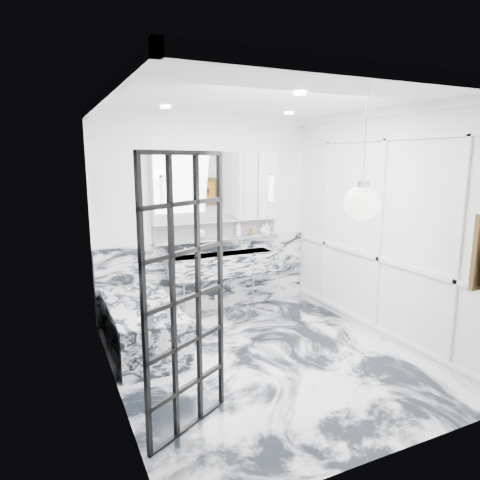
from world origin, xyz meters
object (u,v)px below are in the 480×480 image
mirror_cabinet (218,187)px  trough_sink (223,264)px  crittall_door (186,298)px  bathtub (142,325)px

mirror_cabinet → trough_sink: bearing=-90.0°
trough_sink → mirror_cabinet: 1.10m
crittall_door → trough_sink: bearing=31.5°
trough_sink → crittall_door: bearing=-118.7°
crittall_door → trough_sink: (1.31, 2.39, -0.40)m
crittall_door → mirror_cabinet: (1.31, 2.56, 0.69)m
mirror_cabinet → bathtub: 2.20m
trough_sink → bathtub: 1.55m
bathtub → trough_sink: bearing=26.5°
crittall_door → mirror_cabinet: size_ratio=1.19×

